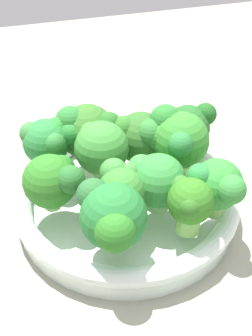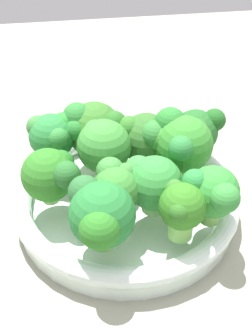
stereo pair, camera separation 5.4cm
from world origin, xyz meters
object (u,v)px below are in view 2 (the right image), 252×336
at_px(broccoli_floret_6, 52,136).
at_px(broccoli_floret_7, 147,138).
at_px(bowl, 126,201).
at_px(broccoli_floret_11, 213,193).
at_px(broccoli_floret_5, 181,208).
at_px(broccoli_floret_0, 151,182).
at_px(broccoli_floret_4, 103,145).
at_px(broccoli_floret_10, 51,174).
at_px(broccoli_floret_1, 115,189).
at_px(broccoli_floret_2, 93,129).
at_px(broccoli_floret_9, 100,214).
at_px(broccoli_floret_8, 197,132).
at_px(broccoli_floret_3, 180,143).

xyz_separation_m(broccoli_floret_6, broccoli_floret_7, (-0.11, 0.02, -0.00)).
relative_size(bowl, broccoli_floret_11, 3.93).
bearing_deg(broccoli_floret_5, broccoli_floret_11, -158.81).
bearing_deg(broccoli_floret_0, broccoli_floret_7, -97.49).
xyz_separation_m(broccoli_floret_4, broccoli_floret_10, (0.06, 0.03, -0.01)).
distance_m(broccoli_floret_1, broccoli_floret_6, 0.12).
bearing_deg(broccoli_floret_0, broccoli_floret_2, -63.47).
distance_m(broccoli_floret_0, broccoli_floret_4, 0.08).
bearing_deg(broccoli_floret_6, broccoli_floret_2, -169.71).
bearing_deg(broccoli_floret_9, broccoli_floret_11, -172.24).
relative_size(broccoli_floret_4, broccoli_floret_5, 1.19).
xyz_separation_m(broccoli_floret_4, broccoli_floret_9, (0.02, 0.11, -0.00)).
relative_size(broccoli_floret_0, broccoli_floret_4, 0.87).
relative_size(broccoli_floret_1, broccoli_floret_5, 1.00).
relative_size(broccoli_floret_7, broccoli_floret_8, 1.08).
bearing_deg(broccoli_floret_11, broccoli_floret_9, 7.76).
xyz_separation_m(broccoli_floret_2, broccoli_floret_7, (-0.06, 0.03, -0.00)).
height_order(broccoli_floret_2, broccoli_floret_8, broccoli_floret_2).
xyz_separation_m(bowl, broccoli_floret_10, (0.08, 0.01, 0.06)).
relative_size(broccoli_floret_4, broccoli_floret_10, 1.16).
relative_size(bowl, broccoli_floret_3, 3.19).
xyz_separation_m(broccoli_floret_8, broccoli_floret_11, (0.01, 0.11, 0.00)).
bearing_deg(broccoli_floret_0, broccoli_floret_3, -130.60).
distance_m(broccoli_floret_7, broccoli_floret_9, 0.14).
xyz_separation_m(broccoli_floret_2, broccoli_floret_9, (0.01, 0.15, 0.00)).
height_order(broccoli_floret_3, broccoli_floret_4, broccoli_floret_3).
bearing_deg(broccoli_floret_1, bowl, -112.03).
bearing_deg(broccoli_floret_1, broccoli_floret_10, -28.26).
height_order(broccoli_floret_4, broccoli_floret_7, broccoli_floret_4).
xyz_separation_m(broccoli_floret_5, broccoli_floret_9, (0.08, 0.00, 0.00)).
relative_size(broccoli_floret_3, broccoli_floret_4, 1.09).
height_order(broccoli_floret_1, broccoli_floret_10, broccoli_floret_10).
bearing_deg(broccoli_floret_3, broccoli_floret_5, 77.65).
distance_m(broccoli_floret_1, broccoli_floret_7, 0.10).
bearing_deg(broccoli_floret_2, broccoli_floret_1, 96.86).
bearing_deg(broccoli_floret_6, broccoli_floret_3, 162.66).
bearing_deg(broccoli_floret_1, broccoli_floret_8, -141.15).
height_order(broccoli_floret_6, broccoli_floret_8, broccoli_floret_6).
distance_m(bowl, broccoli_floret_5, 0.11).
height_order(bowl, broccoli_floret_3, broccoli_floret_3).
bearing_deg(broccoli_floret_4, broccoli_floret_0, 124.80).
bearing_deg(broccoli_floret_3, broccoli_floret_0, 49.40).
bearing_deg(broccoli_floret_0, broccoli_floret_11, 152.71).
distance_m(broccoli_floret_0, broccoli_floret_9, 0.07).
relative_size(bowl, broccoli_floret_10, 4.03).
relative_size(broccoli_floret_1, broccoli_floret_11, 0.95).
relative_size(broccoli_floret_8, broccoli_floret_9, 0.78).
distance_m(broccoli_floret_3, broccoli_floret_10, 0.15).
distance_m(broccoli_floret_5, broccoli_floret_9, 0.08).
bearing_deg(broccoli_floret_8, broccoli_floret_3, 48.19).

